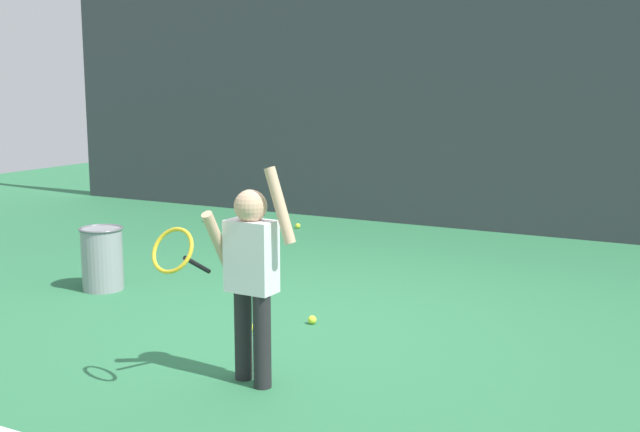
% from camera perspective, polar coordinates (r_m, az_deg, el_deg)
% --- Properties ---
extents(ground_plane, '(20.00, 20.00, 0.00)m').
position_cam_1_polar(ground_plane, '(6.17, -1.39, -7.69)').
color(ground_plane, '#2D7247').
extents(back_fence_windscreen, '(12.60, 0.08, 3.94)m').
position_cam_1_polar(back_fence_windscreen, '(9.93, 11.20, 10.30)').
color(back_fence_windscreen, '#383D42').
rests_on(back_fence_windscreen, ground).
extents(fence_post_0, '(0.09, 0.09, 4.09)m').
position_cam_1_polar(fence_post_0, '(13.15, -15.74, 10.29)').
color(fence_post_0, slate).
rests_on(fence_post_0, ground).
extents(fence_post_1, '(0.09, 0.09, 4.09)m').
position_cam_1_polar(fence_post_1, '(11.27, -4.11, 10.76)').
color(fence_post_1, slate).
rests_on(fence_post_1, ground).
extents(fence_post_2, '(0.09, 0.09, 4.09)m').
position_cam_1_polar(fence_post_2, '(9.99, 11.31, 10.73)').
color(fence_post_2, slate).
rests_on(fence_post_2, ground).
extents(tennis_player, '(0.73, 0.58, 1.35)m').
position_cam_1_polar(tennis_player, '(4.82, -5.15, -3.76)').
color(tennis_player, '#232326').
rests_on(tennis_player, ground).
extents(ball_hopper, '(0.38, 0.38, 0.56)m').
position_cam_1_polar(ball_hopper, '(7.32, -15.30, -2.90)').
color(ball_hopper, gray).
rests_on(ball_hopper, ground).
extents(tennis_ball_0, '(0.07, 0.07, 0.07)m').
position_cam_1_polar(tennis_ball_0, '(9.98, -1.60, -0.71)').
color(tennis_ball_0, '#CCE033').
rests_on(tennis_ball_0, ground).
extents(tennis_ball_1, '(0.07, 0.07, 0.07)m').
position_cam_1_polar(tennis_ball_1, '(6.15, -0.56, -7.43)').
color(tennis_ball_1, '#CCE033').
rests_on(tennis_ball_1, ground).
extents(tennis_ball_4, '(0.07, 0.07, 0.07)m').
position_cam_1_polar(tennis_ball_4, '(5.99, -5.04, -7.94)').
color(tennis_ball_4, '#CCE033').
rests_on(tennis_ball_4, ground).
extents(tennis_ball_7, '(0.07, 0.07, 0.07)m').
position_cam_1_polar(tennis_ball_7, '(10.53, -8.20, -0.26)').
color(tennis_ball_7, '#CCE033').
rests_on(tennis_ball_7, ground).
extents(tennis_ball_8, '(0.07, 0.07, 0.07)m').
position_cam_1_polar(tennis_ball_8, '(8.91, -4.77, -2.03)').
color(tennis_ball_8, '#CCE033').
rests_on(tennis_ball_8, ground).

